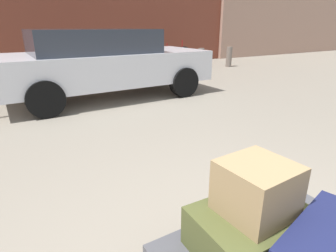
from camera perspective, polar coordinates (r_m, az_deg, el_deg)
name	(u,v)px	position (r m, az deg, el deg)	size (l,w,h in m)	color
suitcase_olive_center	(251,230)	(1.64, 16.74, -19.72)	(0.61, 0.44, 0.23)	#4C5128
duffel_bag_tan_topmost_pile	(257,189)	(1.49, 17.71, -12.16)	(0.34, 0.33, 0.28)	#9E7F56
parked_car	(104,62)	(6.18, -13.03, 12.68)	(4.32, 1.97, 1.42)	silver
bicycle_leaning	(172,56)	(11.21, 0.79, 14.18)	(1.75, 0.28, 0.96)	black
bollard_kerb_near	(121,65)	(8.79, -9.60, 12.32)	(0.21, 0.21, 0.74)	#72665B
bollard_kerb_mid	(166,61)	(9.48, -0.43, 13.12)	(0.21, 0.21, 0.74)	#72665B
bollard_kerb_far	(201,59)	(10.29, 6.77, 13.52)	(0.21, 0.21, 0.74)	#72665B
bollard_corner	(229,57)	(11.15, 12.40, 13.69)	(0.21, 0.21, 0.74)	#72665B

